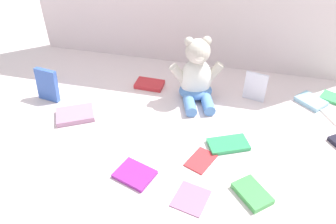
# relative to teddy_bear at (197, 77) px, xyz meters

# --- Properties ---
(ground_plane) EXTENTS (3.20, 3.20, 0.00)m
(ground_plane) POSITION_rel_teddy_bear_xyz_m (-0.08, -0.14, -0.09)
(ground_plane) COLOR silver
(teddy_bear) EXTENTS (0.21, 0.21, 0.25)m
(teddy_bear) POSITION_rel_teddy_bear_xyz_m (0.00, 0.00, 0.00)
(teddy_bear) COLOR white
(teddy_bear) RESTS_ON ground_plane
(book_case_0) EXTENTS (0.10, 0.12, 0.01)m
(book_case_0) POSITION_rel_teddy_bear_xyz_m (0.08, -0.34, -0.09)
(book_case_0) COLOR red
(book_case_0) RESTS_ON ground_plane
(book_case_1) EXTENTS (0.09, 0.03, 0.12)m
(book_case_1) POSITION_rel_teddy_bear_xyz_m (0.23, 0.04, -0.04)
(book_case_1) COLOR silver
(book_case_1) RESTS_ON ground_plane
(book_case_2) EXTENTS (0.13, 0.13, 0.02)m
(book_case_2) POSITION_rel_teddy_bear_xyz_m (0.24, -0.44, -0.09)
(book_case_2) COLOR green
(book_case_2) RESTS_ON ground_plane
(book_case_4) EXTENTS (0.11, 0.12, 0.01)m
(book_case_4) POSITION_rel_teddy_bear_xyz_m (0.07, -0.49, -0.09)
(book_case_4) COLOR #AA6993
(book_case_4) RESTS_ON ground_plane
(book_case_5) EXTENTS (0.13, 0.12, 0.01)m
(book_case_5) POSITION_rel_teddy_bear_xyz_m (-0.11, -0.45, -0.09)
(book_case_5) COLOR #8F2490
(book_case_5) RESTS_ON ground_plane
(book_case_6) EXTENTS (0.16, 0.15, 0.02)m
(book_case_6) POSITION_rel_teddy_bear_xyz_m (-0.41, -0.23, -0.09)
(book_case_6) COLOR #AA7799
(book_case_6) RESTS_ON ground_plane
(book_case_8) EXTENTS (0.15, 0.12, 0.01)m
(book_case_8) POSITION_rel_teddy_bear_xyz_m (0.15, -0.25, -0.09)
(book_case_8) COLOR #2F9E5B
(book_case_8) RESTS_ON ground_plane
(book_case_10) EXTENTS (0.13, 0.13, 0.02)m
(book_case_10) POSITION_rel_teddy_bear_xyz_m (0.45, 0.06, -0.09)
(book_case_10) COLOR #8ABFDA
(book_case_10) RESTS_ON ground_plane
(book_case_11) EXTENTS (0.09, 0.05, 0.13)m
(book_case_11) POSITION_rel_teddy_bear_xyz_m (-0.56, -0.14, -0.03)
(book_case_11) COLOR #365BB3
(book_case_11) RESTS_ON ground_plane
(book_case_12) EXTENTS (0.12, 0.08, 0.02)m
(book_case_12) POSITION_rel_teddy_bear_xyz_m (-0.20, 0.03, -0.09)
(book_case_12) COLOR red
(book_case_12) RESTS_ON ground_plane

